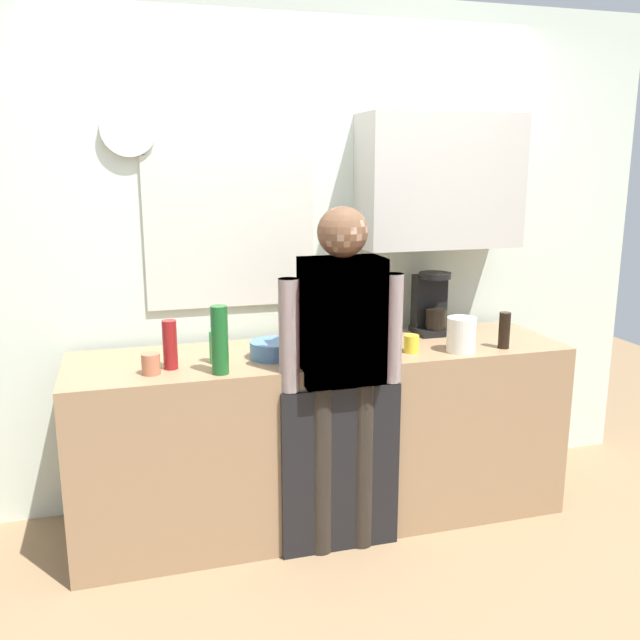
% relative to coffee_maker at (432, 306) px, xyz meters
% --- Properties ---
extents(ground_plane, '(8.00, 8.00, 0.00)m').
position_rel_coffee_maker_xyz_m(ground_plane, '(-0.67, -0.49, -1.03)').
color(ground_plane, '#8C6D4C').
extents(kitchen_counter, '(2.42, 0.64, 0.89)m').
position_rel_coffee_maker_xyz_m(kitchen_counter, '(-0.67, -0.19, -0.59)').
color(kitchen_counter, '#937251').
rests_on(kitchen_counter, ground_plane).
extents(dishwasher_panel, '(0.56, 0.02, 0.80)m').
position_rel_coffee_maker_xyz_m(dishwasher_panel, '(-0.67, -0.53, -0.63)').
color(dishwasher_panel, black).
rests_on(dishwasher_panel, ground_plane).
extents(back_wall_assembly, '(4.02, 0.42, 2.60)m').
position_rel_coffee_maker_xyz_m(back_wall_assembly, '(-0.58, 0.20, 0.33)').
color(back_wall_assembly, silver).
rests_on(back_wall_assembly, ground_plane).
extents(coffee_maker, '(0.20, 0.20, 0.33)m').
position_rel_coffee_maker_xyz_m(coffee_maker, '(0.00, 0.00, 0.00)').
color(coffee_maker, black).
rests_on(coffee_maker, kitchen_counter).
extents(bottle_olive_oil, '(0.06, 0.06, 0.25)m').
position_rel_coffee_maker_xyz_m(bottle_olive_oil, '(-0.55, -0.16, -0.02)').
color(bottle_olive_oil, olive).
rests_on(bottle_olive_oil, kitchen_counter).
extents(bottle_red_vinegar, '(0.06, 0.06, 0.22)m').
position_rel_coffee_maker_xyz_m(bottle_red_vinegar, '(-1.40, -0.30, -0.04)').
color(bottle_red_vinegar, maroon).
rests_on(bottle_red_vinegar, kitchen_counter).
extents(bottle_amber_beer, '(0.06, 0.06, 0.23)m').
position_rel_coffee_maker_xyz_m(bottle_amber_beer, '(-0.60, 0.01, -0.03)').
color(bottle_amber_beer, brown).
rests_on(bottle_amber_beer, kitchen_counter).
extents(bottle_dark_sauce, '(0.06, 0.06, 0.18)m').
position_rel_coffee_maker_xyz_m(bottle_dark_sauce, '(0.21, -0.40, -0.06)').
color(bottle_dark_sauce, black).
rests_on(bottle_dark_sauce, kitchen_counter).
extents(bottle_green_wine, '(0.07, 0.07, 0.30)m').
position_rel_coffee_maker_xyz_m(bottle_green_wine, '(-1.20, -0.43, 0.00)').
color(bottle_green_wine, '#195923').
rests_on(bottle_green_wine, kitchen_counter).
extents(cup_terracotta_mug, '(0.08, 0.08, 0.09)m').
position_rel_coffee_maker_xyz_m(cup_terracotta_mug, '(-1.49, -0.36, -0.10)').
color(cup_terracotta_mug, '#B26647').
rests_on(cup_terracotta_mug, kitchen_counter).
extents(cup_yellow_cup, '(0.07, 0.07, 0.08)m').
position_rel_coffee_maker_xyz_m(cup_yellow_cup, '(-0.26, -0.34, -0.10)').
color(cup_yellow_cup, yellow).
rests_on(cup_yellow_cup, kitchen_counter).
extents(mixing_bowl, '(0.22, 0.22, 0.08)m').
position_rel_coffee_maker_xyz_m(mixing_bowl, '(-0.92, -0.25, -0.11)').
color(mixing_bowl, '#4C72A5').
rests_on(mixing_bowl, kitchen_counter).
extents(dish_soap, '(0.06, 0.06, 0.18)m').
position_rel_coffee_maker_xyz_m(dish_soap, '(-1.20, -0.26, -0.07)').
color(dish_soap, green).
rests_on(dish_soap, kitchen_counter).
extents(storage_canister, '(0.14, 0.14, 0.17)m').
position_rel_coffee_maker_xyz_m(storage_canister, '(-0.03, -0.40, -0.06)').
color(storage_canister, silver).
rests_on(storage_canister, kitchen_counter).
extents(person_at_sink, '(0.57, 0.22, 1.60)m').
position_rel_coffee_maker_xyz_m(person_at_sink, '(-0.67, -0.49, -0.08)').
color(person_at_sink, brown).
rests_on(person_at_sink, ground_plane).
extents(person_guest, '(0.57, 0.22, 1.60)m').
position_rel_coffee_maker_xyz_m(person_guest, '(-0.67, -0.49, -0.08)').
color(person_guest, brown).
rests_on(person_guest, ground_plane).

